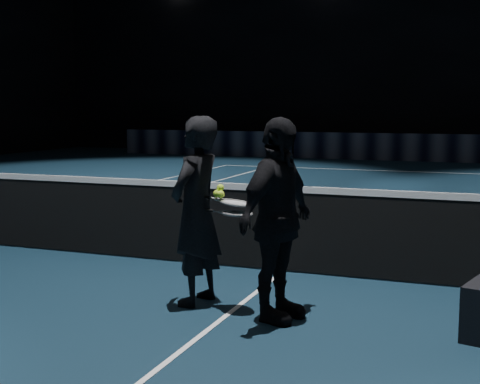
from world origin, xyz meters
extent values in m
plane|color=#0D2330|center=(0.00, 0.00, 0.00)|extent=(36.00, 36.00, 0.00)
plane|color=black|center=(0.00, 18.00, 5.00)|extent=(30.00, 0.00, 30.00)
cube|color=black|center=(0.00, 0.00, 0.45)|extent=(12.80, 0.02, 0.86)
cube|color=white|center=(0.00, 0.00, 0.92)|extent=(12.80, 0.03, 0.07)
cube|color=black|center=(0.00, 15.50, 0.45)|extent=(22.00, 0.15, 0.90)
imported|color=black|center=(-0.40, -1.41, 0.86)|extent=(0.48, 0.67, 1.72)
imported|color=black|center=(0.43, -1.60, 0.86)|extent=(0.65, 1.08, 1.72)
camera|label=1|loc=(2.10, -6.86, 1.81)|focal=50.00mm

